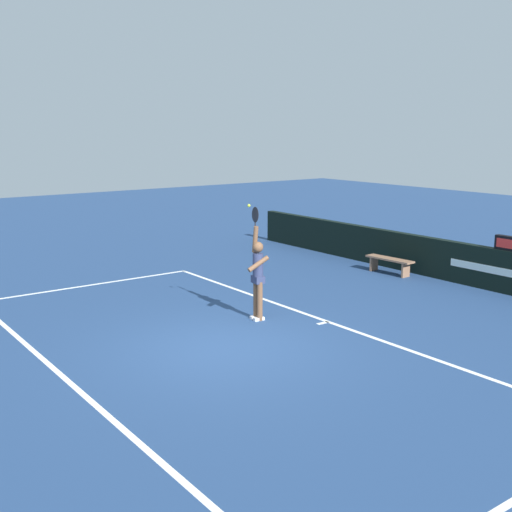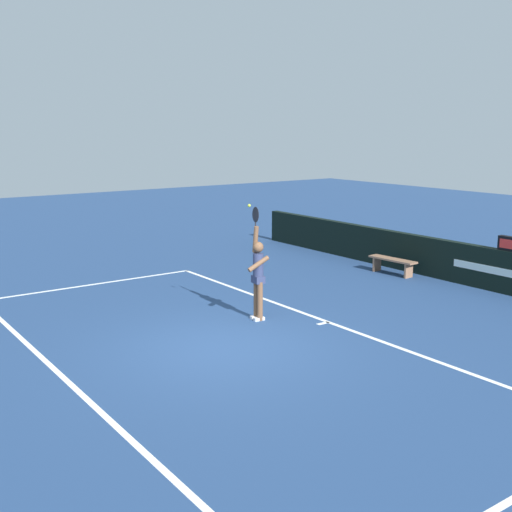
{
  "view_description": "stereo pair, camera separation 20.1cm",
  "coord_description": "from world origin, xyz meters",
  "px_view_note": "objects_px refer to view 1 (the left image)",
  "views": [
    {
      "loc": [
        9.62,
        -6.39,
        4.11
      ],
      "look_at": [
        -0.8,
        1.34,
        1.49
      ],
      "focal_mm": 44.35,
      "sensor_mm": 36.0,
      "label": 1
    },
    {
      "loc": [
        9.74,
        -6.23,
        4.11
      ],
      "look_at": [
        -0.8,
        1.34,
        1.49
      ],
      "focal_mm": 44.35,
      "sensor_mm": 36.0,
      "label": 2
    }
  ],
  "objects_px": {
    "tennis_player": "(258,274)",
    "tennis_ball": "(249,206)",
    "speed_display": "(506,243)",
    "courtside_bench_far": "(390,262)"
  },
  "relations": [
    {
      "from": "speed_display",
      "to": "tennis_player",
      "type": "height_order",
      "value": "tennis_player"
    },
    {
      "from": "tennis_player",
      "to": "courtside_bench_far",
      "type": "relative_size",
      "value": 1.64
    },
    {
      "from": "speed_display",
      "to": "tennis_player",
      "type": "bearing_deg",
      "value": -106.28
    },
    {
      "from": "tennis_ball",
      "to": "courtside_bench_far",
      "type": "distance_m",
      "value": 6.35
    },
    {
      "from": "speed_display",
      "to": "courtside_bench_far",
      "type": "xyz_separation_m",
      "value": [
        -3.17,
        -0.72,
        -0.93
      ]
    },
    {
      "from": "tennis_player",
      "to": "courtside_bench_far",
      "type": "bearing_deg",
      "value": 102.82
    },
    {
      "from": "tennis_player",
      "to": "tennis_ball",
      "type": "bearing_deg",
      "value": -126.66
    },
    {
      "from": "speed_display",
      "to": "tennis_ball",
      "type": "bearing_deg",
      "value": -106.82
    },
    {
      "from": "courtside_bench_far",
      "to": "speed_display",
      "type": "bearing_deg",
      "value": 12.76
    },
    {
      "from": "speed_display",
      "to": "courtside_bench_far",
      "type": "distance_m",
      "value": 3.38
    }
  ]
}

